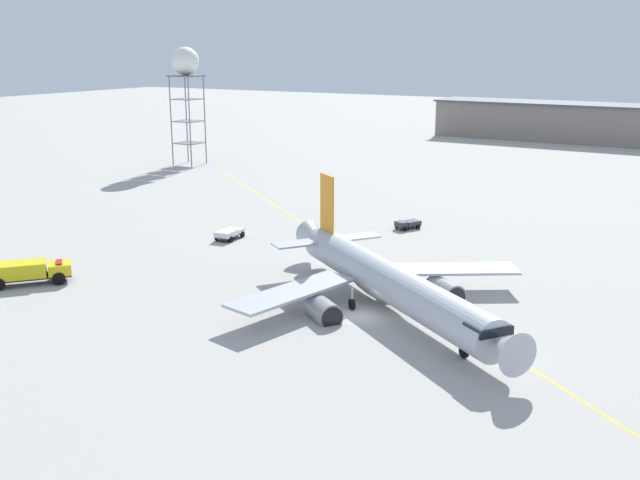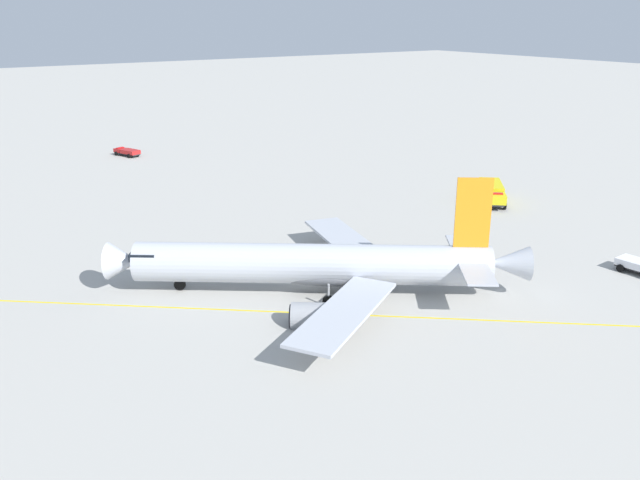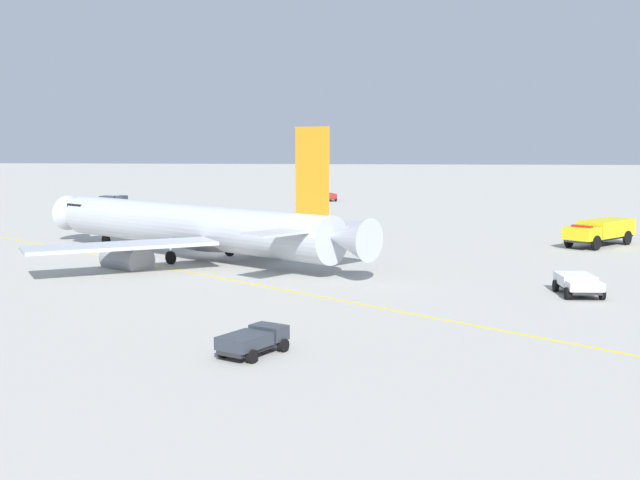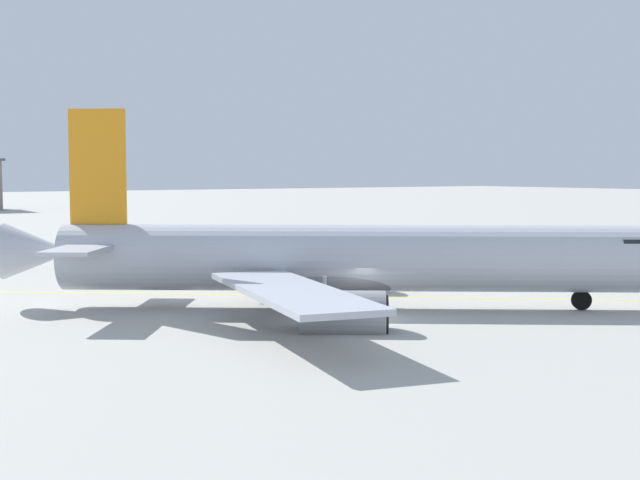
# 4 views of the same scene
# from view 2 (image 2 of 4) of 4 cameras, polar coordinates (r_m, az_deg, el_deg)

# --- Properties ---
(ground_plane) EXTENTS (600.00, 600.00, 0.00)m
(ground_plane) POSITION_cam_2_polar(r_m,az_deg,el_deg) (65.44, -0.88, -3.40)
(ground_plane) COLOR #ADAAA3
(airliner_main) EXTENTS (33.79, 27.58, 11.74)m
(airliner_main) POSITION_cam_2_polar(r_m,az_deg,el_deg) (61.49, -0.21, -2.28)
(airliner_main) COLOR #B2B7C1
(airliner_main) RESTS_ON ground_plane
(pushback_tug_truck) EXTENTS (2.77, 4.49, 1.30)m
(pushback_tug_truck) POSITION_cam_2_polar(r_m,az_deg,el_deg) (74.03, 25.87, -2.01)
(pushback_tug_truck) COLOR #232326
(pushback_tug_truck) RESTS_ON ground_plane
(fire_tender_truck) EXTENTS (8.14, 8.70, 2.50)m
(fire_tender_truck) POSITION_cam_2_polar(r_m,az_deg,el_deg) (94.62, 14.64, 4.08)
(fire_tender_truck) COLOR #232326
(fire_tender_truck) RESTS_ON ground_plane
(ops_pickup_truck) EXTENTS (3.69, 5.76, 1.41)m
(ops_pickup_truck) POSITION_cam_2_polar(r_m,az_deg,el_deg) (127.09, -16.35, 7.34)
(ops_pickup_truck) COLOR #232326
(ops_pickup_truck) RESTS_ON ground_plane
(taxiway_centreline) EXTENTS (141.66, 115.17, 0.01)m
(taxiway_centreline) POSITION_cam_2_polar(r_m,az_deg,el_deg) (58.30, -0.89, -6.34)
(taxiway_centreline) COLOR yellow
(taxiway_centreline) RESTS_ON ground_plane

